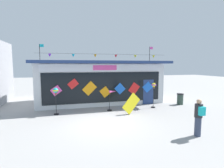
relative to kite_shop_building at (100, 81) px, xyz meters
The scene contains 8 objects.
ground_plane 6.22m from the kite_shop_building, 98.87° to the right, with size 80.00×80.00×0.00m, color #9E9B99.
kite_shop_building is the anchor object (origin of this frame).
wind_spinner_far_left 4.89m from the kite_shop_building, 136.03° to the right, with size 0.33×0.33×1.73m.
wind_spinner_left 3.45m from the kite_shop_building, 86.88° to the right, with size 0.66×0.33×1.43m.
wind_spinner_center_left 4.79m from the kite_shop_building, 44.56° to the right, with size 0.31×0.31×1.86m.
person_near_camera 9.12m from the kite_shop_building, 72.39° to the right, with size 0.34×0.45×1.68m.
trash_bin 6.84m from the kite_shop_building, 26.09° to the right, with size 0.52×0.52×0.89m.
display_kite_on_ground 4.78m from the kite_shop_building, 75.05° to the right, with size 0.71×0.03×1.29m, color yellow.
Camera 1 is at (-2.03, -9.05, 3.16)m, focal length 28.13 mm.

